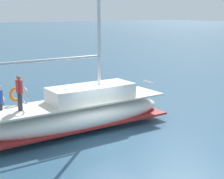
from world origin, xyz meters
TOP-DOWN VIEW (x-y plane):
  - ground_plane at (0.00, 0.00)m, footprint 400.00×400.00m
  - main_sailboat at (-1.53, -0.48)m, footprint 2.71×9.67m

SIDE VIEW (x-z plane):
  - ground_plane at x=0.00m, z-range 0.00..0.00m
  - main_sailboat at x=-1.53m, z-range -6.13..7.97m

